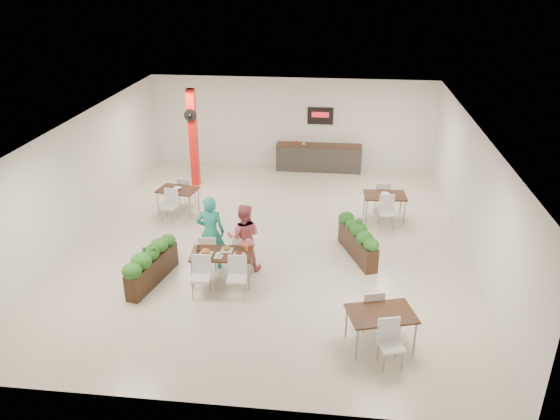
{
  "coord_description": "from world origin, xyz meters",
  "views": [
    {
      "loc": [
        1.72,
        -12.82,
        6.72
      ],
      "look_at": [
        0.31,
        -0.41,
        1.1
      ],
      "focal_mm": 35.0,
      "sensor_mm": 36.0,
      "label": 1
    }
  ],
  "objects_px": {
    "service_counter": "(319,157)",
    "planter_right": "(358,238)",
    "side_table_a": "(178,193)",
    "diner_woman": "(244,237)",
    "side_table_c": "(381,318)",
    "side_table_b": "(385,199)",
    "main_table": "(222,257)",
    "red_column": "(193,137)",
    "diner_man": "(211,233)",
    "planter_left": "(152,263)"
  },
  "relations": [
    {
      "from": "side_table_b",
      "to": "planter_left",
      "type": "bearing_deg",
      "value": -146.88
    },
    {
      "from": "red_column",
      "to": "service_counter",
      "type": "xyz_separation_m",
      "value": [
        4.0,
        1.86,
        -1.15
      ]
    },
    {
      "from": "main_table",
      "to": "side_table_a",
      "type": "distance_m",
      "value": 4.21
    },
    {
      "from": "planter_left",
      "to": "side_table_a",
      "type": "relative_size",
      "value": 1.15
    },
    {
      "from": "service_counter",
      "to": "side_table_c",
      "type": "distance_m",
      "value": 9.9
    },
    {
      "from": "service_counter",
      "to": "diner_woman",
      "type": "relative_size",
      "value": 1.79
    },
    {
      "from": "planter_left",
      "to": "side_table_b",
      "type": "relative_size",
      "value": 1.17
    },
    {
      "from": "main_table",
      "to": "side_table_a",
      "type": "height_order",
      "value": "same"
    },
    {
      "from": "service_counter",
      "to": "side_table_c",
      "type": "height_order",
      "value": "service_counter"
    },
    {
      "from": "diner_man",
      "to": "diner_woman",
      "type": "xyz_separation_m",
      "value": [
        0.8,
        0.0,
        -0.08
      ]
    },
    {
      "from": "service_counter",
      "to": "planter_right",
      "type": "height_order",
      "value": "service_counter"
    },
    {
      "from": "diner_woman",
      "to": "side_table_c",
      "type": "height_order",
      "value": "diner_woman"
    },
    {
      "from": "service_counter",
      "to": "side_table_b",
      "type": "xyz_separation_m",
      "value": [
        2.07,
        -3.9,
        0.14
      ]
    },
    {
      "from": "red_column",
      "to": "service_counter",
      "type": "height_order",
      "value": "red_column"
    },
    {
      "from": "red_column",
      "to": "diner_man",
      "type": "height_order",
      "value": "red_column"
    },
    {
      "from": "service_counter",
      "to": "side_table_a",
      "type": "distance_m",
      "value": 5.72
    },
    {
      "from": "diner_man",
      "to": "planter_right",
      "type": "relative_size",
      "value": 0.99
    },
    {
      "from": "diner_man",
      "to": "side_table_b",
      "type": "xyz_separation_m",
      "value": [
        4.3,
        3.26,
        -0.29
      ]
    },
    {
      "from": "service_counter",
      "to": "diner_man",
      "type": "distance_m",
      "value": 7.51
    },
    {
      "from": "main_table",
      "to": "side_table_b",
      "type": "relative_size",
      "value": 1.04
    },
    {
      "from": "red_column",
      "to": "planter_right",
      "type": "distance_m",
      "value": 6.95
    },
    {
      "from": "diner_woman",
      "to": "side_table_c",
      "type": "distance_m",
      "value": 4.04
    },
    {
      "from": "planter_right",
      "to": "red_column",
      "type": "bearing_deg",
      "value": 140.38
    },
    {
      "from": "service_counter",
      "to": "side_table_a",
      "type": "bearing_deg",
      "value": -133.38
    },
    {
      "from": "service_counter",
      "to": "side_table_b",
      "type": "bearing_deg",
      "value": -62.0
    },
    {
      "from": "side_table_b",
      "to": "main_table",
      "type": "bearing_deg",
      "value": -138.62
    },
    {
      "from": "planter_left",
      "to": "red_column",
      "type": "bearing_deg",
      "value": 95.33
    },
    {
      "from": "side_table_a",
      "to": "red_column",
      "type": "bearing_deg",
      "value": 101.14
    },
    {
      "from": "diner_woman",
      "to": "side_table_c",
      "type": "bearing_deg",
      "value": 135.33
    },
    {
      "from": "red_column",
      "to": "side_table_b",
      "type": "distance_m",
      "value": 6.48
    },
    {
      "from": "side_table_b",
      "to": "side_table_c",
      "type": "xyz_separation_m",
      "value": [
        -0.42,
        -5.86,
        0.0
      ]
    },
    {
      "from": "planter_right",
      "to": "side_table_c",
      "type": "xyz_separation_m",
      "value": [
        0.37,
        -3.52,
        0.13
      ]
    },
    {
      "from": "diner_woman",
      "to": "side_table_a",
      "type": "relative_size",
      "value": 1.01
    },
    {
      "from": "side_table_a",
      "to": "main_table",
      "type": "bearing_deg",
      "value": -50.95
    },
    {
      "from": "red_column",
      "to": "side_table_a",
      "type": "bearing_deg",
      "value": -88.16
    },
    {
      "from": "diner_man",
      "to": "side_table_a",
      "type": "xyz_separation_m",
      "value": [
        -1.7,
        3.0,
        -0.3
      ]
    },
    {
      "from": "planter_right",
      "to": "service_counter",
      "type": "bearing_deg",
      "value": 101.6
    },
    {
      "from": "planter_left",
      "to": "side_table_b",
      "type": "bearing_deg",
      "value": 36.78
    },
    {
      "from": "main_table",
      "to": "diner_woman",
      "type": "bearing_deg",
      "value": 58.02
    },
    {
      "from": "side_table_b",
      "to": "side_table_c",
      "type": "bearing_deg",
      "value": -97.79
    },
    {
      "from": "red_column",
      "to": "planter_left",
      "type": "xyz_separation_m",
      "value": [
        0.57,
        -6.14,
        -1.13
      ]
    },
    {
      "from": "diner_woman",
      "to": "service_counter",
      "type": "bearing_deg",
      "value": -105.7
    },
    {
      "from": "red_column",
      "to": "planter_right",
      "type": "xyz_separation_m",
      "value": [
        5.28,
        -4.37,
        -1.14
      ]
    },
    {
      "from": "main_table",
      "to": "planter_right",
      "type": "xyz_separation_m",
      "value": [
        3.12,
        1.58,
        -0.13
      ]
    },
    {
      "from": "main_table",
      "to": "diner_woman",
      "type": "xyz_separation_m",
      "value": [
        0.41,
        0.66,
        0.2
      ]
    },
    {
      "from": "diner_woman",
      "to": "side_table_c",
      "type": "relative_size",
      "value": 1.0
    },
    {
      "from": "red_column",
      "to": "planter_left",
      "type": "height_order",
      "value": "red_column"
    },
    {
      "from": "planter_right",
      "to": "side_table_c",
      "type": "height_order",
      "value": "planter_right"
    },
    {
      "from": "side_table_b",
      "to": "diner_man",
      "type": "bearing_deg",
      "value": -146.51
    },
    {
      "from": "planter_left",
      "to": "planter_right",
      "type": "distance_m",
      "value": 5.03
    }
  ]
}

